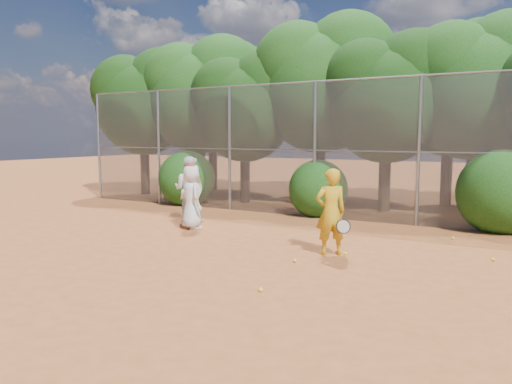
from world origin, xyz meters
The scene contains 22 objects.
ground centered at (0.00, 0.00, 0.00)m, with size 80.00×80.00×0.00m, color #9F5024.
fence_back centered at (-0.12, 6.00, 2.05)m, with size 20.05×0.09×4.03m.
tree_0 centered at (-9.44, 8.04, 3.93)m, with size 4.38×3.81×6.00m.
tree_1 centered at (-6.94, 8.54, 4.16)m, with size 4.64×4.03×6.35m.
tree_2 centered at (-4.45, 7.83, 3.58)m, with size 3.99×3.47×5.47m.
tree_3 centered at (-1.94, 8.84, 4.40)m, with size 4.89×4.26×6.70m.
tree_4 centered at (0.55, 8.24, 3.76)m, with size 4.19×3.64×5.73m.
tree_5 centered at (3.06, 9.04, 4.05)m, with size 4.51×3.92×6.17m.
tree_9 centered at (-7.94, 10.84, 4.34)m, with size 4.83×4.20×6.62m.
tree_10 centered at (-2.93, 11.05, 4.63)m, with size 5.15×4.48×7.06m.
tree_11 centered at (2.06, 10.64, 4.16)m, with size 4.64×4.03×6.35m.
bush_0 centered at (-6.00, 6.30, 1.00)m, with size 2.00×2.00×2.00m, color #154010.
bush_1 centered at (-1.00, 6.30, 0.90)m, with size 1.80×1.80×1.80m, color #154010.
bush_2 centered at (4.00, 6.30, 1.10)m, with size 2.20×2.20×2.20m, color #154010.
player_yellow centered at (1.17, 1.78, 0.89)m, with size 0.88×0.75×1.78m.
player_teen centered at (-3.04, 2.67, 0.85)m, with size 0.98×0.90×1.71m.
player_white centered at (-3.75, 3.49, 0.92)m, with size 1.01×0.85×1.85m.
ball_0 centered at (1.46, 1.88, 0.03)m, with size 0.07×0.07×0.07m, color yellow.
ball_1 centered at (4.14, 2.85, 0.03)m, with size 0.07×0.07×0.07m, color yellow.
ball_2 centered at (1.14, -1.09, 0.03)m, with size 0.07×0.07×0.07m, color yellow.
ball_4 centered at (0.82, 0.84, 0.03)m, with size 0.07×0.07×0.07m, color yellow.
ball_5 centered at (3.15, 4.61, 0.03)m, with size 0.07×0.07×0.07m, color yellow.
Camera 1 is at (4.86, -7.71, 2.45)m, focal length 35.00 mm.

